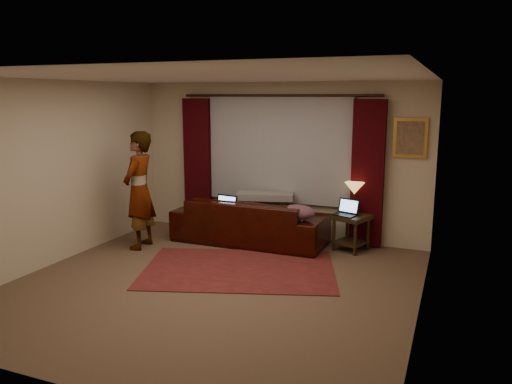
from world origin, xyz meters
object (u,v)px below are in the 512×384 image
laptop_sofa (222,205)px  tiffany_lamp (354,198)px  sofa (250,212)px  laptop_table (345,208)px  end_table (351,233)px  person (139,190)px

laptop_sofa → tiffany_lamp: bearing=22.1°
sofa → tiffany_lamp: bearing=-168.7°
tiffany_lamp → laptop_table: size_ratio=1.34×
sofa → laptop_table: 1.55m
laptop_sofa → laptop_table: 1.96m
end_table → tiffany_lamp: size_ratio=1.15×
end_table → tiffany_lamp: tiffany_lamp is taller
laptop_sofa → end_table: bearing=18.6°
laptop_table → person: (-3.03, -1.03, 0.23)m
tiffany_lamp → laptop_table: bearing=-117.2°
laptop_sofa → laptop_table: laptop_table is taller
end_table → person: 3.37m
laptop_sofa → laptop_table: (1.93, 0.32, 0.05)m
laptop_sofa → person: bearing=-139.7°
end_table → person: bearing=-160.8°
laptop_sofa → end_table: (2.03, 0.39, -0.35)m
sofa → laptop_table: bearing=-175.2°
sofa → person: size_ratio=1.35×
laptop_sofa → person: size_ratio=0.22×
end_table → sofa: bearing=-173.6°
end_table → laptop_table: laptop_table is taller
laptop_sofa → laptop_table: size_ratio=1.09×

